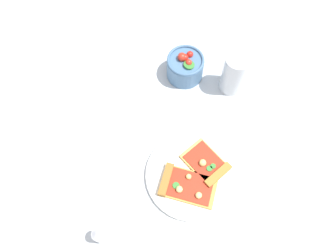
% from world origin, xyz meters
% --- Properties ---
extents(ground_plane, '(2.40, 2.40, 0.00)m').
position_xyz_m(ground_plane, '(0.00, 0.00, 0.00)').
color(ground_plane, silver).
rests_on(ground_plane, ground).
extents(plate, '(0.24, 0.24, 0.01)m').
position_xyz_m(plate, '(0.04, -0.06, 0.01)').
color(plate, white).
rests_on(plate, ground_plane).
extents(pizza_slice_near, '(0.16, 0.12, 0.02)m').
position_xyz_m(pizza_slice_near, '(0.03, -0.09, 0.02)').
color(pizza_slice_near, gold).
rests_on(pizza_slice_near, plate).
extents(pizza_slice_far, '(0.14, 0.12, 0.03)m').
position_xyz_m(pizza_slice_far, '(0.06, -0.02, 0.02)').
color(pizza_slice_far, '#E5B256').
rests_on(pizza_slice_far, plate).
extents(salad_bowl, '(0.11, 0.11, 0.09)m').
position_xyz_m(salad_bowl, '(-0.13, 0.22, 0.04)').
color(salad_bowl, '#4C7299').
rests_on(salad_bowl, ground_plane).
extents(soda_glass, '(0.07, 0.07, 0.13)m').
position_xyz_m(soda_glass, '(0.01, 0.25, 0.06)').
color(soda_glass, silver).
rests_on(soda_glass, ground_plane).
extents(paper_napkin, '(0.13, 0.11, 0.00)m').
position_xyz_m(paper_napkin, '(-0.24, 0.03, 0.00)').
color(paper_napkin, white).
rests_on(paper_napkin, ground_plane).
extents(pepper_shaker, '(0.03, 0.03, 0.08)m').
position_xyz_m(pepper_shaker, '(-0.08, -0.30, 0.04)').
color(pepper_shaker, silver).
rests_on(pepper_shaker, ground_plane).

